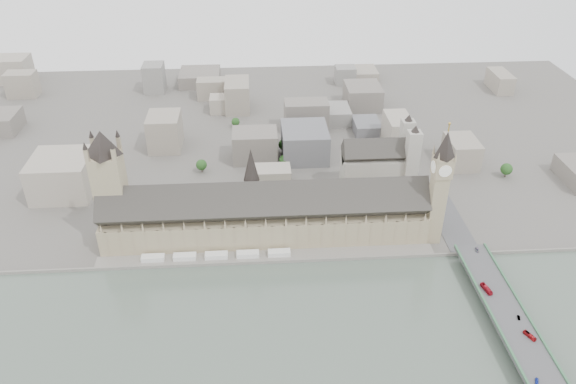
{
  "coord_description": "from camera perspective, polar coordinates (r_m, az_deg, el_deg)",
  "views": [
    {
      "loc": [
        -6.16,
        -362.75,
        281.04
      ],
      "look_at": [
        20.42,
        43.24,
        29.93
      ],
      "focal_mm": 35.0,
      "sensor_mm": 36.0,
      "label": 1
    }
  ],
  "objects": [
    {
      "name": "central_tower",
      "position": [
        448.25,
        -3.74,
        1.76
      ],
      "size": [
        13.0,
        13.0,
        48.0
      ],
      "color": "gray",
      "rests_on": "ground"
    },
    {
      "name": "park_trees",
      "position": [
        503.54,
        -3.58,
        -1.29
      ],
      "size": [
        110.0,
        30.0,
        15.0
      ],
      "primitive_type": null,
      "color": "#1E4117",
      "rests_on": "ground"
    },
    {
      "name": "westminster_bridge",
      "position": [
        424.46,
        21.11,
        -11.52
      ],
      "size": [
        25.0,
        325.0,
        10.25
      ],
      "primitive_type": "cube",
      "color": "#474749",
      "rests_on": "ground"
    },
    {
      "name": "car_blue",
      "position": [
        380.62,
        23.97,
        -17.13
      ],
      "size": [
        3.69,
        5.06,
        1.6
      ],
      "primitive_type": "imported",
      "rotation": [
        0.0,
        0.0,
        -0.43
      ],
      "color": "#192DA3",
      "rests_on": "westminster_bridge"
    },
    {
      "name": "terrace_tents",
      "position": [
        452.17,
        -7.29,
        -6.41
      ],
      "size": [
        118.0,
        7.0,
        4.0
      ],
      "color": "white",
      "rests_on": "river_terrace"
    },
    {
      "name": "city_skyline_inland",
      "position": [
        661.86,
        -2.94,
        8.32
      ],
      "size": [
        720.0,
        360.0,
        38.0
      ],
      "primitive_type": null,
      "color": "gray",
      "rests_on": "ground"
    },
    {
      "name": "car_silver",
      "position": [
        416.67,
        22.39,
        -11.71
      ],
      "size": [
        2.27,
        4.29,
        1.35
      ],
      "primitive_type": "imported",
      "rotation": [
        0.0,
        0.0,
        -0.22
      ],
      "color": "gray",
      "rests_on": "westminster_bridge"
    },
    {
      "name": "red_bus_north",
      "position": [
        430.32,
        19.51,
        -9.25
      ],
      "size": [
        5.33,
        12.39,
        3.36
      ],
      "primitive_type": "imported",
      "rotation": [
        0.0,
        0.0,
        0.21
      ],
      "color": "#AD1322",
      "rests_on": "westminster_bridge"
    },
    {
      "name": "westminster_abbey",
      "position": [
        537.36,
        9.32,
        2.78
      ],
      "size": [
        68.0,
        36.0,
        64.0
      ],
      "color": "#A19C91",
      "rests_on": "ground"
    },
    {
      "name": "ground",
      "position": [
        458.92,
        -2.2,
        -6.11
      ],
      "size": [
        900.0,
        900.0,
        0.0
      ],
      "primitive_type": "plane",
      "color": "#595651",
      "rests_on": "ground"
    },
    {
      "name": "bridge_parapets",
      "position": [
        393.11,
        23.74,
        -15.23
      ],
      "size": [
        25.0,
        235.0,
        1.15
      ],
      "primitive_type": null,
      "color": "#3D704C",
      "rests_on": "westminster_bridge"
    },
    {
      "name": "elizabeth_tower",
      "position": [
        456.01,
        15.21,
        1.2
      ],
      "size": [
        17.0,
        17.0,
        107.5
      ],
      "color": "gray",
      "rests_on": "ground"
    },
    {
      "name": "palace_of_westminster",
      "position": [
        461.57,
        -2.34,
        -2.38
      ],
      "size": [
        265.0,
        40.73,
        55.44
      ],
      "color": "gray",
      "rests_on": "ground"
    },
    {
      "name": "river_terrace",
      "position": [
        452.4,
        -2.18,
        -6.59
      ],
      "size": [
        270.0,
        15.0,
        2.0
      ],
      "primitive_type": "cube",
      "color": "slate",
      "rests_on": "ground"
    },
    {
      "name": "red_bus_south",
      "position": [
        405.59,
        23.34,
        -13.25
      ],
      "size": [
        5.93,
        9.56,
        2.64
      ],
      "primitive_type": "imported",
      "rotation": [
        0.0,
        0.0,
        0.42
      ],
      "color": "#B2161B",
      "rests_on": "westminster_bridge"
    },
    {
      "name": "embankment_wall",
      "position": [
        446.22,
        -2.14,
        -7.13
      ],
      "size": [
        600.0,
        1.5,
        3.0
      ],
      "primitive_type": "cube",
      "color": "slate",
      "rests_on": "ground"
    },
    {
      "name": "car_approach",
      "position": [
        467.06,
        18.66,
        -5.59
      ],
      "size": [
        3.0,
        5.58,
        1.54
      ],
      "primitive_type": "imported",
      "rotation": [
        0.0,
        0.0,
        -0.17
      ],
      "color": "gray",
      "rests_on": "westminster_bridge"
    },
    {
      "name": "victoria_tower",
      "position": [
        464.27,
        -17.68,
        0.94
      ],
      "size": [
        30.0,
        30.0,
        100.0
      ],
      "color": "gray",
      "rests_on": "ground"
    }
  ]
}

